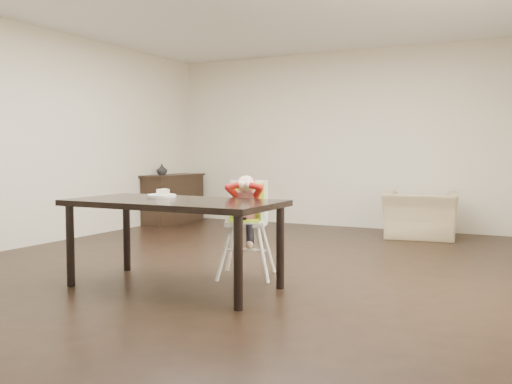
# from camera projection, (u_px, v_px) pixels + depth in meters

# --- Properties ---
(ground) EXTENTS (7.00, 7.00, 0.00)m
(ground) POSITION_uv_depth(u_px,v_px,m) (247.00, 268.00, 5.69)
(ground) COLOR black
(ground) RESTS_ON ground
(room_walls) EXTENTS (6.02, 7.02, 2.71)m
(room_walls) POSITION_uv_depth(u_px,v_px,m) (247.00, 80.00, 5.56)
(room_walls) COLOR beige
(room_walls) RESTS_ON ground
(dining_table) EXTENTS (1.80, 0.90, 0.75)m
(dining_table) POSITION_uv_depth(u_px,v_px,m) (174.00, 209.00, 4.82)
(dining_table) COLOR black
(dining_table) RESTS_ON ground
(high_chair) EXTENTS (0.49, 0.49, 0.94)m
(high_chair) POSITION_uv_depth(u_px,v_px,m) (247.00, 205.00, 5.27)
(high_chair) COLOR white
(high_chair) RESTS_ON ground
(plate) EXTENTS (0.26, 0.26, 0.07)m
(plate) POSITION_uv_depth(u_px,v_px,m) (162.00, 194.00, 5.10)
(plate) COLOR white
(plate) RESTS_ON dining_table
(armchair) EXTENTS (1.02, 0.74, 0.83)m
(armchair) POSITION_uv_depth(u_px,v_px,m) (420.00, 207.00, 7.63)
(armchair) COLOR tan
(armchair) RESTS_ON ground
(sideboard) EXTENTS (0.44, 1.26, 0.79)m
(sideboard) POSITION_uv_depth(u_px,v_px,m) (173.00, 198.00, 9.31)
(sideboard) COLOR black
(sideboard) RESTS_ON ground
(vase) EXTENTS (0.18, 0.18, 0.17)m
(vase) POSITION_uv_depth(u_px,v_px,m) (162.00, 170.00, 9.01)
(vase) COLOR #99999E
(vase) RESTS_ON sideboard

